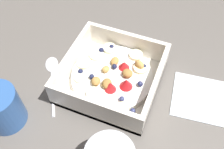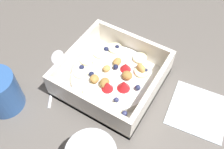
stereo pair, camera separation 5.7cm
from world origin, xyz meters
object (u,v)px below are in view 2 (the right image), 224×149
object	(u,v)px
spoon	(56,64)
folded_napkin	(198,110)
fruit_bowl	(112,77)
coffee_mug	(0,91)

from	to	relation	value
spoon	folded_napkin	distance (m)	0.35
fruit_bowl	folded_napkin	bearing A→B (deg)	-171.02
fruit_bowl	spoon	xyz separation A→B (m)	(0.15, 0.03, -0.02)
fruit_bowl	folded_napkin	xyz separation A→B (m)	(-0.20, -0.03, -0.02)
folded_napkin	fruit_bowl	bearing A→B (deg)	8.98
spoon	folded_napkin	world-z (taller)	spoon
fruit_bowl	folded_napkin	world-z (taller)	fruit_bowl
coffee_mug	folded_napkin	bearing A→B (deg)	-151.58
coffee_mug	spoon	bearing A→B (deg)	-99.76
coffee_mug	folded_napkin	world-z (taller)	coffee_mug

